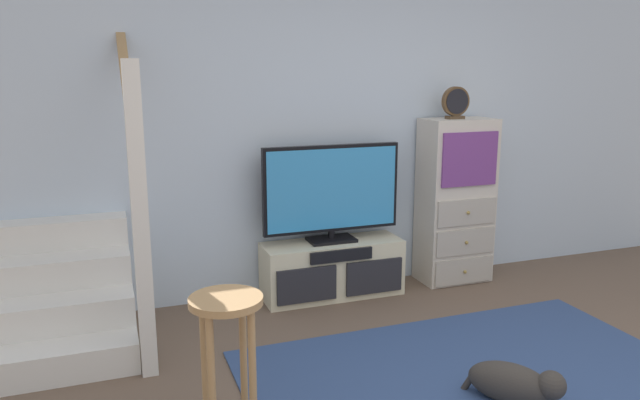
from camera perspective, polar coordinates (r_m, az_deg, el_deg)
back_wall at (r=4.84m, az=3.45°, el=7.62°), size 6.40×0.12×2.70m
area_rug at (r=3.65m, az=15.29°, el=-16.64°), size 2.60×1.80×0.01m
media_console at (r=4.72m, az=1.19°, el=-6.55°), size 1.09×0.38×0.44m
television at (r=4.58m, az=1.12°, el=0.86°), size 1.08×0.22×0.75m
side_cabinet at (r=5.09m, az=12.73°, el=-0.12°), size 0.58×0.38×1.36m
desk_clock at (r=4.94m, az=12.73°, el=8.98°), size 0.23×0.08×0.25m
staircase at (r=4.41m, az=-23.22°, el=-6.90°), size 1.00×1.36×2.20m
bar_stool_near at (r=2.86m, az=-8.80°, el=-12.65°), size 0.34×0.34×0.74m
dog at (r=3.49m, az=18.00°, el=-16.19°), size 0.44×0.47×0.23m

